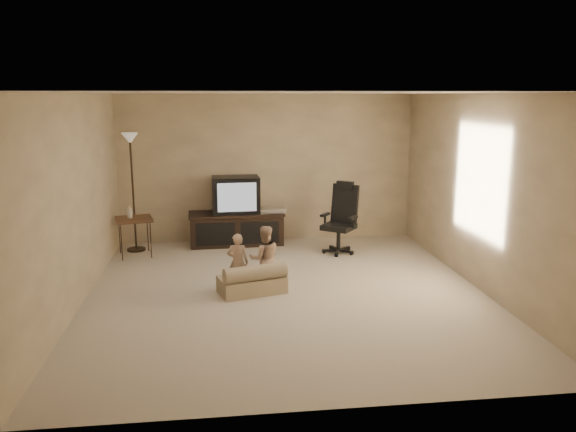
{
  "coord_description": "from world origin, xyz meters",
  "views": [
    {
      "loc": [
        -0.81,
        -6.75,
        2.47
      ],
      "look_at": [
        0.09,
        0.6,
        0.87
      ],
      "focal_mm": 35.0,
      "sensor_mm": 36.0,
      "label": 1
    }
  ],
  "objects_px": {
    "floor_lamp": "(131,166)",
    "child_sofa": "(253,281)",
    "side_table": "(134,219)",
    "office_chair": "(341,227)",
    "toddler_left": "(238,262)",
    "toddler_right": "(265,258)",
    "tv_stand": "(237,216)"
  },
  "relations": [
    {
      "from": "side_table",
      "to": "toddler_right",
      "type": "relative_size",
      "value": 0.96
    },
    {
      "from": "child_sofa",
      "to": "toddler_left",
      "type": "relative_size",
      "value": 1.2
    },
    {
      "from": "side_table",
      "to": "office_chair",
      "type": "bearing_deg",
      "value": -3.32
    },
    {
      "from": "office_chair",
      "to": "toddler_left",
      "type": "xyz_separation_m",
      "value": [
        -1.69,
        -1.62,
        -0.03
      ]
    },
    {
      "from": "office_chair",
      "to": "side_table",
      "type": "relative_size",
      "value": 1.39
    },
    {
      "from": "child_sofa",
      "to": "toddler_right",
      "type": "distance_m",
      "value": 0.33
    },
    {
      "from": "floor_lamp",
      "to": "child_sofa",
      "type": "xyz_separation_m",
      "value": [
        1.76,
        -2.25,
        -1.22
      ]
    },
    {
      "from": "child_sofa",
      "to": "office_chair",
      "type": "bearing_deg",
      "value": 33.47
    },
    {
      "from": "side_table",
      "to": "toddler_right",
      "type": "bearing_deg",
      "value": -44.1
    },
    {
      "from": "office_chair",
      "to": "child_sofa",
      "type": "distance_m",
      "value": 2.33
    },
    {
      "from": "side_table",
      "to": "toddler_left",
      "type": "relative_size",
      "value": 1.08
    },
    {
      "from": "office_chair",
      "to": "floor_lamp",
      "type": "distance_m",
      "value": 3.45
    },
    {
      "from": "office_chair",
      "to": "side_table",
      "type": "height_order",
      "value": "office_chair"
    },
    {
      "from": "office_chair",
      "to": "child_sofa",
      "type": "relative_size",
      "value": 1.25
    },
    {
      "from": "child_sofa",
      "to": "toddler_left",
      "type": "height_order",
      "value": "toddler_left"
    },
    {
      "from": "child_sofa",
      "to": "toddler_right",
      "type": "relative_size",
      "value": 1.07
    },
    {
      "from": "side_table",
      "to": "toddler_right",
      "type": "distance_m",
      "value": 2.64
    },
    {
      "from": "floor_lamp",
      "to": "child_sofa",
      "type": "height_order",
      "value": "floor_lamp"
    },
    {
      "from": "child_sofa",
      "to": "tv_stand",
      "type": "bearing_deg",
      "value": 76.93
    },
    {
      "from": "tv_stand",
      "to": "side_table",
      "type": "relative_size",
      "value": 2.0
    },
    {
      "from": "tv_stand",
      "to": "office_chair",
      "type": "bearing_deg",
      "value": -25.75
    },
    {
      "from": "side_table",
      "to": "tv_stand",
      "type": "bearing_deg",
      "value": 17.82
    },
    {
      "from": "tv_stand",
      "to": "toddler_right",
      "type": "xyz_separation_m",
      "value": [
        0.28,
        -2.35,
        -0.05
      ]
    },
    {
      "from": "office_chair",
      "to": "toddler_left",
      "type": "distance_m",
      "value": 2.34
    },
    {
      "from": "office_chair",
      "to": "child_sofa",
      "type": "bearing_deg",
      "value": -93.44
    },
    {
      "from": "tv_stand",
      "to": "floor_lamp",
      "type": "relative_size",
      "value": 0.86
    },
    {
      "from": "toddler_right",
      "to": "tv_stand",
      "type": "bearing_deg",
      "value": -89.11
    },
    {
      "from": "toddler_left",
      "to": "toddler_right",
      "type": "xyz_separation_m",
      "value": [
        0.34,
        -0.03,
        0.05
      ]
    },
    {
      "from": "child_sofa",
      "to": "toddler_right",
      "type": "bearing_deg",
      "value": 19.05
    },
    {
      "from": "floor_lamp",
      "to": "child_sofa",
      "type": "relative_size",
      "value": 2.08
    },
    {
      "from": "toddler_left",
      "to": "child_sofa",
      "type": "bearing_deg",
      "value": 151.26
    },
    {
      "from": "office_chair",
      "to": "child_sofa",
      "type": "height_order",
      "value": "office_chair"
    }
  ]
}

